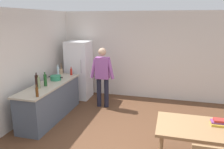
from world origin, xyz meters
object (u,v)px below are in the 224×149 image
at_px(dining_table, 200,131).
at_px(bottle_vinegar_tall, 39,83).
at_px(bottle_sauce_red, 71,72).
at_px(refrigerator, 79,70).
at_px(cooking_pot, 56,78).
at_px(bottle_beer_brown, 37,92).
at_px(bottle_water_clear, 58,71).
at_px(person, 102,74).
at_px(bottle_wine_green, 45,80).
at_px(book_stack, 220,123).
at_px(bottle_wine_dark, 37,81).
at_px(utensil_jar, 61,71).

bearing_deg(dining_table, bottle_vinegar_tall, 168.21).
bearing_deg(dining_table, bottle_sauce_red, 147.66).
height_order(refrigerator, cooking_pot, refrigerator).
bearing_deg(bottle_beer_brown, bottle_water_clear, 104.71).
distance_m(dining_table, cooking_pot, 3.74).
bearing_deg(bottle_vinegar_tall, bottle_beer_brown, -61.22).
xyz_separation_m(person, dining_table, (2.35, -2.15, -0.31)).
bearing_deg(dining_table, cooking_pot, 156.86).
bearing_deg(person, bottle_water_clear, -171.20).
height_order(bottle_water_clear, bottle_sauce_red, bottle_water_clear).
relative_size(bottle_water_clear, bottle_sauce_red, 1.25).
xyz_separation_m(bottle_wine_green, bottle_beer_brown, (0.25, -0.73, -0.04)).
relative_size(bottle_wine_green, book_stack, 1.24).
xyz_separation_m(bottle_wine_dark, bottle_vinegar_tall, (0.13, -0.11, -0.01)).
xyz_separation_m(person, bottle_beer_brown, (-0.81, -1.94, 0.03)).
distance_m(cooking_pot, bottle_beer_brown, 1.28).
bearing_deg(bottle_wine_green, bottle_water_clear, 101.70).
relative_size(utensil_jar, bottle_wine_green, 0.94).
distance_m(person, utensil_jar, 1.25).
bearing_deg(person, book_stack, -37.00).
distance_m(refrigerator, bottle_water_clear, 0.82).
distance_m(bottle_wine_dark, bottle_water_clear, 1.13).
relative_size(dining_table, bottle_beer_brown, 5.38).
xyz_separation_m(cooking_pot, bottle_wine_green, (0.02, -0.53, 0.09)).
bearing_deg(bottle_beer_brown, utensil_jar, 103.27).
distance_m(refrigerator, bottle_wine_dark, 1.90).
xyz_separation_m(cooking_pot, book_stack, (3.74, -1.32, -0.16)).
height_order(bottle_vinegar_tall, book_stack, bottle_vinegar_tall).
xyz_separation_m(bottle_wine_dark, bottle_wine_green, (0.16, 0.11, 0.00)).
bearing_deg(cooking_pot, utensil_jar, 105.71).
bearing_deg(bottle_vinegar_tall, dining_table, -11.79).
height_order(bottle_beer_brown, bottle_vinegar_tall, bottle_vinegar_tall).
bearing_deg(refrigerator, book_stack, -35.32).
xyz_separation_m(cooking_pot, bottle_wine_dark, (-0.14, -0.64, 0.09)).
distance_m(person, book_stack, 3.34).
distance_m(person, bottle_wine_green, 1.61).
bearing_deg(bottle_water_clear, utensil_jar, 84.90).
relative_size(refrigerator, utensil_jar, 5.62).
height_order(person, bottle_sauce_red, person).
bearing_deg(bottle_water_clear, refrigerator, 67.15).
height_order(utensil_jar, bottle_wine_green, bottle_wine_green).
xyz_separation_m(dining_table, book_stack, (0.31, 0.14, 0.12)).
distance_m(bottle_vinegar_tall, book_stack, 3.80).
bearing_deg(dining_table, bottle_wine_green, 164.62).
bearing_deg(bottle_wine_green, utensil_jar, 99.68).
distance_m(dining_table, bottle_beer_brown, 3.18).
xyz_separation_m(bottle_wine_green, bottle_vinegar_tall, (-0.03, -0.22, -0.01)).
xyz_separation_m(bottle_water_clear, bottle_vinegar_tall, (0.18, -1.23, 0.01)).
distance_m(dining_table, bottle_sauce_red, 3.87).
height_order(dining_table, bottle_sauce_red, bottle_sauce_red).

